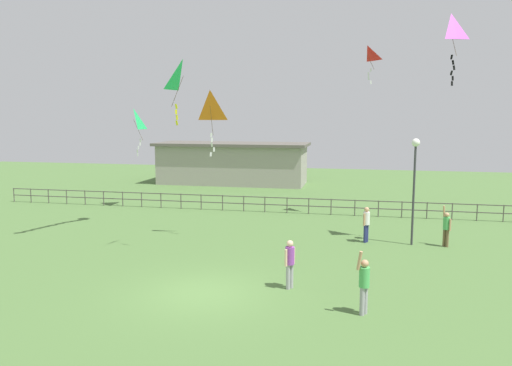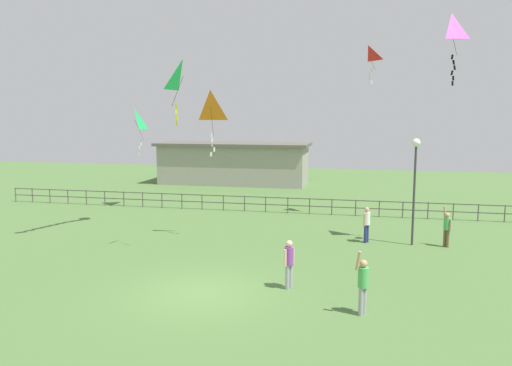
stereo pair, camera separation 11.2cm
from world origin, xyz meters
name	(u,v)px [view 1 (the left image)]	position (x,y,z in m)	size (l,w,h in m)	color
ground_plane	(203,293)	(0.00, 0.00, 0.00)	(80.00, 80.00, 0.00)	#4C7038
lamppost	(415,169)	(7.28, 7.88, 3.45)	(0.36, 0.36, 4.79)	#38383D
person_0	(364,282)	(5.14, -0.68, 0.98)	(0.41, 0.45, 1.94)	#99999E
person_1	(366,222)	(5.26, 7.90, 0.95)	(0.30, 0.45, 1.64)	navy
person_2	(290,261)	(2.72, 1.06, 0.96)	(0.31, 0.45, 1.66)	#99999E
person_3	(446,227)	(8.72, 7.86, 0.91)	(0.35, 0.43, 1.81)	brown
kite_0	(183,78)	(-2.09, 4.16, 7.27)	(0.94, 0.90, 2.57)	#1EB759
kite_1	(134,121)	(-8.92, 13.77, 5.46)	(0.90, 1.10, 2.91)	#1EB759
kite_2	(367,56)	(5.10, 13.29, 9.01)	(1.01, 1.06, 1.99)	red
kite_3	(210,108)	(-1.77, 6.73, 6.13)	(1.01, 0.75, 2.98)	orange
kite_4	(451,33)	(8.53, 8.19, 9.30)	(0.92, 1.08, 2.97)	#B22DB2
waterfront_railing	(272,202)	(-0.23, 14.00, 0.62)	(36.00, 0.06, 0.95)	#4C4742
pavilion_building	(232,163)	(-5.86, 26.00, 1.77)	(12.92, 4.81, 3.50)	gray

